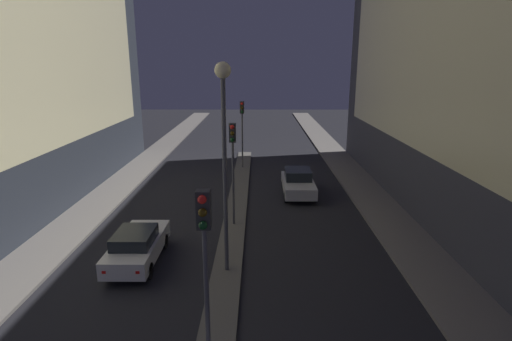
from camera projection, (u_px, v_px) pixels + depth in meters
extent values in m
cube|color=#383842|center=(491.00, 2.00, 18.91)|extent=(6.00, 30.62, 21.42)
cube|color=#56544F|center=(236.00, 210.00, 22.02)|extent=(1.14, 29.21, 0.13)
cylinder|color=#4C4C51|center=(207.00, 308.00, 9.54)|extent=(0.12, 0.12, 4.14)
cube|color=#2D2D2D|center=(204.00, 210.00, 8.89)|extent=(0.32, 0.28, 0.90)
sphere|color=red|center=(202.00, 200.00, 8.64)|extent=(0.20, 0.20, 0.20)
sphere|color=#4C380A|center=(203.00, 212.00, 8.71)|extent=(0.20, 0.20, 0.20)
sphere|color=#0F3D19|center=(203.00, 225.00, 8.79)|extent=(0.20, 0.20, 0.20)
cylinder|color=#4C4C51|center=(233.00, 184.00, 19.43)|extent=(0.12, 0.12, 4.14)
cube|color=#2D2D2D|center=(232.00, 133.00, 18.78)|extent=(0.32, 0.28, 0.90)
sphere|color=red|center=(232.00, 127.00, 18.53)|extent=(0.20, 0.20, 0.20)
sphere|color=#4C380A|center=(232.00, 133.00, 18.61)|extent=(0.20, 0.20, 0.20)
sphere|color=#0F3D19|center=(232.00, 140.00, 18.69)|extent=(0.20, 0.20, 0.20)
cylinder|color=#4C4C51|center=(242.00, 141.00, 30.29)|extent=(0.12, 0.12, 4.14)
cube|color=#2D2D2D|center=(242.00, 107.00, 29.63)|extent=(0.32, 0.28, 0.90)
sphere|color=red|center=(242.00, 104.00, 29.38)|extent=(0.20, 0.20, 0.20)
sphere|color=#4C380A|center=(242.00, 108.00, 29.46)|extent=(0.20, 0.20, 0.20)
sphere|color=#0F3D19|center=(242.00, 112.00, 29.54)|extent=(0.20, 0.20, 0.20)
cylinder|color=#4C4C51|center=(225.00, 178.00, 14.58)|extent=(0.16, 0.16, 7.35)
sphere|color=#F9EAB2|center=(223.00, 70.00, 13.58)|extent=(0.58, 0.58, 0.58)
cube|color=silver|center=(138.00, 247.00, 16.19)|extent=(1.72, 4.18, 0.68)
cube|color=black|center=(134.00, 237.00, 15.74)|extent=(1.46, 1.88, 0.47)
cube|color=red|center=(104.00, 272.00, 14.17)|extent=(0.14, 0.04, 0.10)
cube|color=red|center=(138.00, 272.00, 14.16)|extent=(0.14, 0.04, 0.10)
cylinder|color=black|center=(130.00, 241.00, 17.54)|extent=(0.22, 0.64, 0.64)
cylinder|color=black|center=(164.00, 241.00, 17.53)|extent=(0.22, 0.64, 0.64)
cylinder|color=black|center=(109.00, 271.00, 15.03)|extent=(0.22, 0.64, 0.64)
cylinder|color=black|center=(148.00, 271.00, 15.03)|extent=(0.22, 0.64, 0.64)
cube|color=#B2B2B7|center=(298.00, 185.00, 24.50)|extent=(1.84, 4.17, 0.66)
cube|color=black|center=(298.00, 174.00, 24.64)|extent=(1.56, 1.88, 0.58)
cube|color=red|center=(285.00, 175.00, 26.51)|extent=(0.14, 0.04, 0.10)
cube|color=red|center=(305.00, 175.00, 26.50)|extent=(0.14, 0.04, 0.10)
cylinder|color=black|center=(284.00, 184.00, 25.84)|extent=(0.22, 0.64, 0.64)
cylinder|color=black|center=(309.00, 184.00, 25.83)|extent=(0.22, 0.64, 0.64)
cylinder|color=black|center=(286.00, 197.00, 23.35)|extent=(0.22, 0.64, 0.64)
cylinder|color=black|center=(314.00, 197.00, 23.34)|extent=(0.22, 0.64, 0.64)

